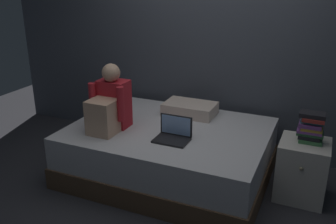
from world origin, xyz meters
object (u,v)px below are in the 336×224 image
object	(u,v)px
bed	(169,152)
nightstand	(302,170)
person_sitting	(109,105)
laptop	(173,134)
book_stack	(311,127)
pillow	(190,109)

from	to	relation	value
bed	nightstand	size ratio (longest dim) A/B	3.54
person_sitting	laptop	world-z (taller)	person_sitting
nightstand	laptop	distance (m)	1.25
laptop	book_stack	xyz separation A→B (m)	(1.18, 0.40, 0.12)
pillow	book_stack	world-z (taller)	book_stack
pillow	laptop	bearing A→B (deg)	-82.15
person_sitting	pillow	distance (m)	0.94
person_sitting	book_stack	size ratio (longest dim) A/B	2.31
bed	pillow	world-z (taller)	pillow
bed	laptop	size ratio (longest dim) A/B	6.25
book_stack	bed	bearing A→B (deg)	-173.46
person_sitting	pillow	world-z (taller)	person_sitting
bed	laptop	distance (m)	0.43
laptop	pillow	distance (m)	0.70
bed	book_stack	distance (m)	1.41
bed	nightstand	bearing A→B (deg)	5.78
nightstand	book_stack	xyz separation A→B (m)	(0.03, 0.02, 0.43)
person_sitting	book_stack	xyz separation A→B (m)	(1.86, 0.41, -0.08)
bed	book_stack	world-z (taller)	book_stack
person_sitting	laptop	size ratio (longest dim) A/B	2.05
bed	nightstand	xyz separation A→B (m)	(1.30, 0.13, 0.02)
bed	person_sitting	size ratio (longest dim) A/B	3.05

